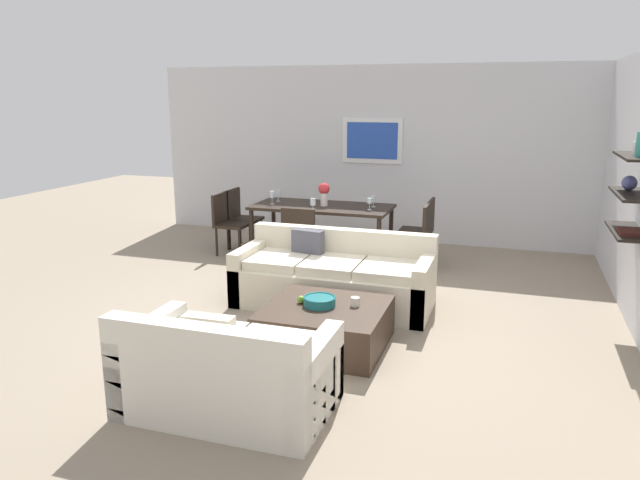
{
  "coord_description": "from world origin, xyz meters",
  "views": [
    {
      "loc": [
        1.82,
        -5.62,
        2.23
      ],
      "look_at": [
        -0.09,
        0.2,
        0.75
      ],
      "focal_mm": 33.42,
      "sensor_mm": 36.0,
      "label": 1
    }
  ],
  "objects_px": {
    "dining_chair_left_near": "(227,219)",
    "dining_table": "(322,210)",
    "loveseat_white": "(227,373)",
    "decorative_bowl": "(319,301)",
    "candle_jar": "(355,302)",
    "dining_chair_foot": "(301,236)",
    "wine_glass_right_far": "(374,199)",
    "dining_chair_left_far": "(240,214)",
    "wine_glass_foot": "(313,202)",
    "wine_glass_right_near": "(370,201)",
    "sofa_beige": "(334,279)",
    "centerpiece_vase": "(324,192)",
    "wine_glass_left_near": "(272,195)",
    "coffee_table": "(326,326)",
    "apple_on_coffee_table": "(301,299)",
    "wine_glass_left_far": "(278,193)",
    "dining_chair_right_far": "(422,226)",
    "dining_chair_right_near": "(417,233)"
  },
  "relations": [
    {
      "from": "dining_chair_left_near",
      "to": "dining_table",
      "type": "bearing_deg",
      "value": 8.51
    },
    {
      "from": "loveseat_white",
      "to": "decorative_bowl",
      "type": "distance_m",
      "value": 1.36
    },
    {
      "from": "candle_jar",
      "to": "dining_chair_foot",
      "type": "distance_m",
      "value": 2.31
    },
    {
      "from": "wine_glass_right_far",
      "to": "candle_jar",
      "type": "bearing_deg",
      "value": -79.84
    },
    {
      "from": "loveseat_white",
      "to": "dining_chair_left_far",
      "type": "height_order",
      "value": "dining_chair_left_far"
    },
    {
      "from": "wine_glass_foot",
      "to": "wine_glass_right_near",
      "type": "distance_m",
      "value": 0.76
    },
    {
      "from": "sofa_beige",
      "to": "dining_chair_foot",
      "type": "bearing_deg",
      "value": 127.38
    },
    {
      "from": "centerpiece_vase",
      "to": "wine_glass_right_near",
      "type": "bearing_deg",
      "value": -8.41
    },
    {
      "from": "dining_chair_left_near",
      "to": "wine_glass_left_near",
      "type": "bearing_deg",
      "value": 7.91
    },
    {
      "from": "coffee_table",
      "to": "candle_jar",
      "type": "height_order",
      "value": "candle_jar"
    },
    {
      "from": "dining_table",
      "to": "wine_glass_left_near",
      "type": "xyz_separation_m",
      "value": [
        -0.71,
        -0.11,
        0.2
      ]
    },
    {
      "from": "decorative_bowl",
      "to": "wine_glass_right_far",
      "type": "distance_m",
      "value": 3.06
    },
    {
      "from": "centerpiece_vase",
      "to": "dining_chair_left_far",
      "type": "bearing_deg",
      "value": 171.15
    },
    {
      "from": "apple_on_coffee_table",
      "to": "wine_glass_left_far",
      "type": "distance_m",
      "value": 3.37
    },
    {
      "from": "dining_chair_right_far",
      "to": "dining_chair_left_far",
      "type": "distance_m",
      "value": 2.74
    },
    {
      "from": "loveseat_white",
      "to": "dining_chair_right_near",
      "type": "bearing_deg",
      "value": 79.93
    },
    {
      "from": "dining_chair_right_far",
      "to": "centerpiece_vase",
      "type": "bearing_deg",
      "value": -170.74
    },
    {
      "from": "loveseat_white",
      "to": "wine_glass_foot",
      "type": "xyz_separation_m",
      "value": [
        -0.65,
        3.84,
        0.57
      ]
    },
    {
      "from": "dining_chair_right_near",
      "to": "wine_glass_left_far",
      "type": "relative_size",
      "value": 5.2
    },
    {
      "from": "centerpiece_vase",
      "to": "wine_glass_right_far",
      "type": "bearing_deg",
      "value": 10.58
    },
    {
      "from": "decorative_bowl",
      "to": "dining_table",
      "type": "relative_size",
      "value": 0.15
    },
    {
      "from": "dining_chair_left_near",
      "to": "apple_on_coffee_table",
      "type": "bearing_deg",
      "value": -51.95
    },
    {
      "from": "dining_table",
      "to": "candle_jar",
      "type": "bearing_deg",
      "value": -66.4
    },
    {
      "from": "dining_chair_right_far",
      "to": "candle_jar",
      "type": "bearing_deg",
      "value": -92.64
    },
    {
      "from": "loveseat_white",
      "to": "dining_chair_left_far",
      "type": "bearing_deg",
      "value": 114.51
    },
    {
      "from": "sofa_beige",
      "to": "dining_chair_left_near",
      "type": "height_order",
      "value": "dining_chair_left_near"
    },
    {
      "from": "loveseat_white",
      "to": "apple_on_coffee_table",
      "type": "xyz_separation_m",
      "value": [
        0.09,
        1.33,
        0.12
      ]
    },
    {
      "from": "dining_chair_left_near",
      "to": "wine_glass_left_far",
      "type": "height_order",
      "value": "wine_glass_left_far"
    },
    {
      "from": "dining_table",
      "to": "centerpiece_vase",
      "type": "xyz_separation_m",
      "value": [
        0.03,
        -0.01,
        0.26
      ]
    },
    {
      "from": "dining_chair_right_near",
      "to": "wine_glass_left_near",
      "type": "distance_m",
      "value": 2.11
    },
    {
      "from": "apple_on_coffee_table",
      "to": "dining_chair_right_far",
      "type": "bearing_deg",
      "value": 78.54
    },
    {
      "from": "coffee_table",
      "to": "centerpiece_vase",
      "type": "xyz_separation_m",
      "value": [
        -0.95,
        2.9,
        0.75
      ]
    },
    {
      "from": "apple_on_coffee_table",
      "to": "wine_glass_left_far",
      "type": "height_order",
      "value": "wine_glass_left_far"
    },
    {
      "from": "sofa_beige",
      "to": "coffee_table",
      "type": "height_order",
      "value": "sofa_beige"
    },
    {
      "from": "coffee_table",
      "to": "wine_glass_foot",
      "type": "distance_m",
      "value": 2.78
    },
    {
      "from": "decorative_bowl",
      "to": "dining_table",
      "type": "bearing_deg",
      "value": 107.56
    },
    {
      "from": "wine_glass_foot",
      "to": "dining_chair_left_near",
      "type": "bearing_deg",
      "value": 172.08
    },
    {
      "from": "dining_chair_right_far",
      "to": "dining_chair_foot",
      "type": "distance_m",
      "value": 1.74
    },
    {
      "from": "dining_chair_right_near",
      "to": "dining_chair_left_far",
      "type": "xyz_separation_m",
      "value": [
        -2.74,
        0.41,
        0.0
      ]
    },
    {
      "from": "coffee_table",
      "to": "loveseat_white",
      "type": "bearing_deg",
      "value": -103.85
    },
    {
      "from": "dining_chair_left_far",
      "to": "wine_glass_left_near",
      "type": "relative_size",
      "value": 4.73
    },
    {
      "from": "dining_chair_left_far",
      "to": "wine_glass_foot",
      "type": "relative_size",
      "value": 5.37
    },
    {
      "from": "dining_chair_foot",
      "to": "coffee_table",
      "type": "bearing_deg",
      "value": -64.46
    },
    {
      "from": "coffee_table",
      "to": "decorative_bowl",
      "type": "bearing_deg",
      "value": 175.57
    },
    {
      "from": "decorative_bowl",
      "to": "dining_chair_right_near",
      "type": "xyz_separation_m",
      "value": [
        0.45,
        2.7,
        0.08
      ]
    },
    {
      "from": "decorative_bowl",
      "to": "wine_glass_left_far",
      "type": "relative_size",
      "value": 1.76
    },
    {
      "from": "dining_chair_foot",
      "to": "wine_glass_right_far",
      "type": "height_order",
      "value": "wine_glass_right_far"
    },
    {
      "from": "dining_chair_left_near",
      "to": "wine_glass_right_near",
      "type": "distance_m",
      "value": 2.11
    },
    {
      "from": "decorative_bowl",
      "to": "candle_jar",
      "type": "xyz_separation_m",
      "value": [
        0.31,
        0.09,
        -0.0
      ]
    },
    {
      "from": "coffee_table",
      "to": "dining_chair_foot",
      "type": "bearing_deg",
      "value": 115.54
    }
  ]
}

